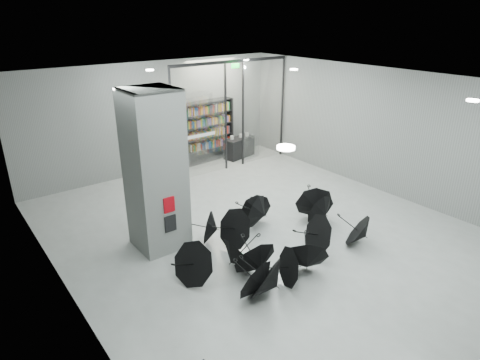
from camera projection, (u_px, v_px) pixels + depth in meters
room at (289, 139)px, 9.63m from camera, size 14.00×14.02×4.01m
column at (155, 172)px, 10.01m from camera, size 1.20×1.20×4.00m
fire_cabinet at (169, 205)px, 9.80m from camera, size 0.28×0.04×0.38m
info_panel at (170, 224)px, 9.99m from camera, size 0.30×0.03×0.42m
exit_sign at (235, 66)px, 14.51m from camera, size 0.30×0.06×0.15m
glass_partition at (232, 111)px, 15.27m from camera, size 5.06×0.08×4.00m
bookshelf at (208, 131)px, 16.40m from camera, size 2.20×0.56×2.40m
shop_counter at (239, 147)px, 17.04m from camera, size 1.44×0.83×0.81m
umbrella_cluster at (278, 244)px, 10.14m from camera, size 5.54×3.95×1.28m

